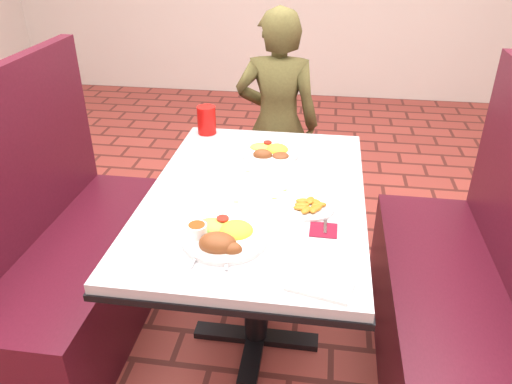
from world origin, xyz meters
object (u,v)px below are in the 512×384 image
far_dinner_plate (270,150)px  plantain_plate (310,207)px  red_tumbler (207,120)px  booth_bench_left (75,263)px  diner_person (277,125)px  dining_table (256,214)px  booth_bench_right (456,299)px  near_dinner_plate (223,233)px

far_dinner_plate → plantain_plate: size_ratio=1.46×
plantain_plate → red_tumbler: 0.82m
far_dinner_plate → red_tumbler: red_tumbler is taller
booth_bench_left → diner_person: bearing=51.9°
diner_person → booth_bench_left: bearing=51.6°
booth_bench_left → diner_person: 1.29m
dining_table → far_dinner_plate: (0.01, 0.34, 0.12)m
booth_bench_right → far_dinner_plate: (-0.79, 0.34, 0.44)m
dining_table → far_dinner_plate: size_ratio=5.02×
booth_bench_left → dining_table: bearing=0.0°
dining_table → red_tumbler: (-0.31, 0.54, 0.16)m
booth_bench_right → booth_bench_left: bearing=180.0°
booth_bench_left → diner_person: size_ratio=0.95×
diner_person → red_tumbler: 0.56m
booth_bench_right → far_dinner_plate: 0.96m
booth_bench_right → red_tumbler: (-1.11, 0.54, 0.49)m
plantain_plate → red_tumbler: bearing=129.2°
dining_table → near_dinner_plate: 0.36m
booth_bench_left → red_tumbler: 0.87m
dining_table → diner_person: size_ratio=0.96×
booth_bench_left → far_dinner_plate: 0.98m
red_tumbler → far_dinner_plate: bearing=-31.6°
booth_bench_right → near_dinner_plate: 1.02m
diner_person → plantain_plate: size_ratio=7.65×
plantain_plate → dining_table: bearing=154.3°
diner_person → far_dinner_plate: bearing=93.0°
diner_person → booth_bench_right: bearing=129.6°
near_dinner_plate → far_dinner_plate: size_ratio=1.13×
near_dinner_plate → booth_bench_right: bearing=21.2°
diner_person → red_tumbler: size_ratio=9.70×
red_tumbler → diner_person: bearing=57.3°
near_dinner_plate → booth_bench_left: bearing=155.9°
dining_table → booth_bench_right: booth_bench_right is taller
dining_table → booth_bench_right: (0.80, 0.00, -0.32)m
far_dinner_plate → booth_bench_right: bearing=-23.2°
far_dinner_plate → diner_person: bearing=93.3°
booth_bench_right → diner_person: 1.32m
far_dinner_plate → booth_bench_left: bearing=-157.4°
booth_bench_left → plantain_plate: bearing=-5.6°
near_dinner_plate → far_dinner_plate: bearing=84.0°
booth_bench_left → red_tumbler: (0.49, 0.54, 0.49)m
booth_bench_right → near_dinner_plate: size_ratio=4.39×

